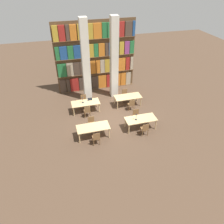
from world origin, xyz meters
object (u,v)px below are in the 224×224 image
object	(u,v)px
chair_5	(84,100)
desk_lamp_1	(83,99)
chair_4	(87,111)
chair_2	(145,129)
desk_lamp_0	(136,116)
reading_table_1	(141,120)
pillar_left	(86,62)
laptop	(90,99)
reading_table_0	(93,128)
chair_0	(96,138)
reading_table_2	(86,103)
pillar_center	(114,59)
chair_3	(136,115)
chair_6	(131,104)
chair_1	(92,123)
chair_7	(125,94)
reading_table_3	(128,97)

from	to	relation	value
chair_5	desk_lamp_1	world-z (taller)	desk_lamp_1
chair_4	chair_5	bearing A→B (deg)	90.00
chair_2	chair_5	xyz separation A→B (m)	(-3.04, 4.29, 0.00)
desk_lamp_0	reading_table_1	bearing A→B (deg)	4.69
pillar_left	laptop	xyz separation A→B (m)	(-0.11, -1.46, -2.23)
reading_table_0	reading_table_1	bearing A→B (deg)	0.66
chair_0	desk_lamp_0	bearing A→B (deg)	15.34
chair_0	reading_table_2	world-z (taller)	chair_0
pillar_left	reading_table_1	distance (m)	5.72
chair_0	desk_lamp_1	xyz separation A→B (m)	(-0.18, 3.62, 0.55)
pillar_center	chair_2	size ratio (longest dim) A/B	6.76
chair_3	chair_6	distance (m)	1.39
reading_table_0	chair_3	distance (m)	3.14
chair_0	chair_2	xyz separation A→B (m)	(3.01, 0.04, 0.00)
pillar_left	desk_lamp_1	bearing A→B (deg)	-110.79
chair_3	chair_5	world-z (taller)	same
pillar_center	reading_table_1	world-z (taller)	pillar_center
chair_0	chair_5	bearing A→B (deg)	90.36
reading_table_1	chair_6	world-z (taller)	chair_6
chair_4	desk_lamp_1	xyz separation A→B (m)	(-0.16, 0.76, 0.55)
desk_lamp_0	laptop	bearing A→B (deg)	127.05
reading_table_2	chair_3	bearing A→B (deg)	-34.77
desk_lamp_0	pillar_center	bearing A→B (deg)	91.79
chair_1	laptop	bearing A→B (deg)	-98.25
chair_3	reading_table_2	bearing A→B (deg)	-34.77
chair_2	reading_table_2	bearing A→B (deg)	130.32
chair_5	chair_6	bearing A→B (deg)	155.58
chair_1	laptop	distance (m)	2.42
pillar_left	chair_7	world-z (taller)	pillar_left
chair_2	desk_lamp_1	distance (m)	4.83
chair_4	chair_7	world-z (taller)	same
reading_table_0	reading_table_1	world-z (taller)	same
pillar_left	desk_lamp_1	world-z (taller)	pillar_left
reading_table_2	laptop	world-z (taller)	laptop
chair_4	reading_table_3	size ratio (longest dim) A/B	0.45
chair_1	chair_2	distance (m)	3.33
laptop	desk_lamp_1	bearing A→B (deg)	22.67
reading_table_3	chair_1	bearing A→B (deg)	-145.60
reading_table_0	chair_2	distance (m)	3.13
chair_4	chair_6	xyz separation A→B (m)	(3.18, 0.02, 0.00)
reading_table_3	reading_table_2	bearing A→B (deg)	-179.71
reading_table_0	reading_table_2	distance (m)	2.86
chair_0	desk_lamp_1	bearing A→B (deg)	92.89
chair_0	reading_table_1	world-z (taller)	chair_0
chair_4	chair_6	world-z (taller)	same
reading_table_1	reading_table_2	world-z (taller)	same
reading_table_1	chair_6	distance (m)	2.12
pillar_left	desk_lamp_0	xyz separation A→B (m)	(2.23, -4.56, -1.97)
reading_table_2	desk_lamp_1	world-z (taller)	desk_lamp_1
pillar_center	chair_4	xyz separation A→B (m)	(-2.57, -2.44, -2.52)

